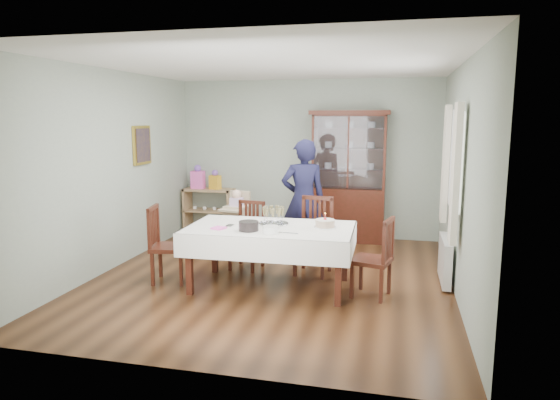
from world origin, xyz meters
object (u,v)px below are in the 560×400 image
(dining_table, at_px, (270,257))
(chair_end_left, at_px, (169,259))
(champagne_tray, at_px, (274,219))
(china_cabinet, at_px, (349,174))
(sideboard, at_px, (209,210))
(woman, at_px, (303,200))
(gift_bag_pink, at_px, (198,178))
(high_chair, at_px, (237,229))
(birthday_cake, at_px, (325,224))
(chair_end_right, at_px, (373,273))
(gift_bag_orange, at_px, (215,180))
(chair_far_left, at_px, (247,249))
(chair_far_right, at_px, (313,251))

(dining_table, relative_size, chair_end_left, 2.09)
(champagne_tray, bearing_deg, china_cabinet, 74.79)
(china_cabinet, distance_m, sideboard, 2.60)
(dining_table, height_order, sideboard, sideboard)
(woman, height_order, gift_bag_pink, woman)
(china_cabinet, bearing_deg, high_chair, -140.14)
(champagne_tray, bearing_deg, sideboard, 126.14)
(china_cabinet, xyz_separation_m, champagne_tray, (-0.67, -2.48, -0.29))
(sideboard, height_order, gift_bag_pink, gift_bag_pink)
(chair_end_left, bearing_deg, woman, -57.16)
(china_cabinet, bearing_deg, sideboard, 179.51)
(woman, distance_m, birthday_cake, 1.33)
(chair_end_right, bearing_deg, china_cabinet, -154.62)
(birthday_cake, bearing_deg, high_chair, 140.89)
(dining_table, relative_size, gift_bag_orange, 5.86)
(chair_far_left, relative_size, high_chair, 0.92)
(birthday_cake, bearing_deg, chair_far_right, 112.02)
(chair_end_right, xyz_separation_m, gift_bag_pink, (-3.25, 2.65, 0.71))
(woman, bearing_deg, chair_far_right, 91.68)
(china_cabinet, distance_m, champagne_tray, 2.59)
(high_chair, bearing_deg, chair_end_right, -23.25)
(chair_end_right, height_order, woman, woman)
(chair_end_left, distance_m, birthday_cake, 2.04)
(dining_table, distance_m, birthday_cake, 0.78)
(dining_table, xyz_separation_m, chair_end_left, (-1.31, -0.08, -0.10))
(chair_far_left, xyz_separation_m, woman, (0.67, 0.62, 0.61))
(birthday_cake, bearing_deg, sideboard, 134.20)
(chair_end_right, bearing_deg, chair_end_left, -75.34)
(china_cabinet, xyz_separation_m, gift_bag_orange, (-2.37, 0.00, -0.17))
(dining_table, distance_m, chair_end_left, 1.31)
(woman, bearing_deg, chair_end_right, 108.12)
(china_cabinet, height_order, gift_bag_orange, china_cabinet)
(china_cabinet, bearing_deg, gift_bag_pink, 179.97)
(china_cabinet, relative_size, birthday_cake, 8.09)
(china_cabinet, bearing_deg, chair_far_left, -121.94)
(china_cabinet, height_order, sideboard, china_cabinet)
(chair_end_right, bearing_deg, woman, -127.96)
(chair_far_left, bearing_deg, chair_end_left, -127.18)
(champagne_tray, height_order, gift_bag_pink, gift_bag_pink)
(chair_far_left, bearing_deg, dining_table, -45.32)
(gift_bag_pink, bearing_deg, high_chair, -48.27)
(sideboard, relative_size, woman, 0.51)
(chair_end_left, distance_m, woman, 2.11)
(gift_bag_pink, bearing_deg, dining_table, -52.41)
(sideboard, relative_size, chair_end_right, 0.96)
(birthday_cake, bearing_deg, chair_end_right, -12.64)
(high_chair, bearing_deg, chair_end_left, -97.82)
(dining_table, height_order, china_cabinet, china_cabinet)
(chair_end_left, bearing_deg, high_chair, -28.57)
(china_cabinet, height_order, birthday_cake, china_cabinet)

